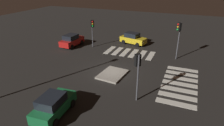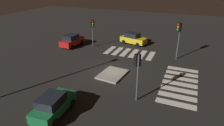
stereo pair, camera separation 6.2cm
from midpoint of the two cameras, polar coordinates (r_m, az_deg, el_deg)
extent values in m
plane|color=black|center=(21.13, 0.08, -2.48)|extent=(80.00, 80.00, 0.00)
cube|color=gray|center=(20.34, 0.23, -3.30)|extent=(3.37, 2.66, 0.18)
cube|color=red|center=(29.45, -11.44, 6.18)|extent=(4.04, 1.91, 0.81)
cube|color=black|center=(29.06, -11.84, 7.42)|extent=(2.11, 1.65, 0.65)
cylinder|color=black|center=(30.97, -11.28, 6.36)|extent=(0.65, 0.27, 0.64)
cylinder|color=black|center=(30.03, -8.71, 6.00)|extent=(0.65, 0.27, 0.64)
cylinder|color=black|center=(29.16, -14.12, 5.00)|extent=(0.65, 0.27, 0.64)
cylinder|color=black|center=(28.16, -11.49, 4.58)|extent=(0.65, 0.27, 0.64)
sphere|color=#F2EABF|center=(31.20, -10.01, 7.29)|extent=(0.21, 0.21, 0.21)
sphere|color=#F2EABF|center=(30.68, -8.58, 7.10)|extent=(0.21, 0.21, 0.21)
cube|color=gold|center=(29.89, 6.32, 6.74)|extent=(2.50, 4.12, 0.79)
cube|color=black|center=(29.81, 5.99, 8.14)|extent=(1.92, 2.26, 0.64)
cylinder|color=black|center=(30.14, 9.04, 6.03)|extent=(0.36, 0.65, 0.62)
cylinder|color=black|center=(28.78, 7.53, 5.26)|extent=(0.36, 0.65, 0.62)
cylinder|color=black|center=(31.24, 5.15, 6.86)|extent=(0.36, 0.65, 0.62)
cylinder|color=black|center=(29.92, 3.52, 6.15)|extent=(0.36, 0.65, 0.62)
sphere|color=#F2EABF|center=(29.44, 9.95, 6.26)|extent=(0.21, 0.21, 0.21)
sphere|color=#F2EABF|center=(28.66, 9.13, 5.84)|extent=(0.21, 0.21, 0.21)
cube|color=#196B38|center=(15.28, -16.42, -12.02)|extent=(3.90, 1.89, 0.78)
cube|color=black|center=(14.74, -17.24, -10.27)|extent=(2.04, 1.61, 0.63)
cylinder|color=black|center=(16.66, -16.31, -10.20)|extent=(0.63, 0.26, 0.61)
cylinder|color=black|center=(15.89, -11.45, -11.46)|extent=(0.63, 0.26, 0.61)
cylinder|color=black|center=(15.20, -21.38, -14.68)|extent=(0.63, 0.26, 0.61)
cylinder|color=black|center=(14.36, -16.22, -16.42)|extent=(0.63, 0.26, 0.61)
sphere|color=#F2EABF|center=(16.76, -14.15, -8.28)|extent=(0.20, 0.20, 0.20)
sphere|color=#F2EABF|center=(16.34, -11.45, -8.91)|extent=(0.20, 0.20, 0.20)
cylinder|color=#47474C|center=(24.90, 18.87, 5.96)|extent=(0.14, 0.14, 4.53)
cube|color=black|center=(24.33, 19.10, 9.92)|extent=(0.53, 0.54, 0.96)
sphere|color=red|center=(24.13, 18.84, 10.59)|extent=(0.22, 0.22, 0.22)
sphere|color=orange|center=(24.20, 18.75, 9.90)|extent=(0.22, 0.22, 0.22)
sphere|color=green|center=(24.27, 18.66, 9.21)|extent=(0.22, 0.22, 0.22)
cylinder|color=#47474C|center=(28.24, -5.61, 8.50)|extent=(0.14, 0.14, 3.92)
cube|color=black|center=(27.72, -5.65, 11.36)|extent=(0.53, 0.54, 0.96)
sphere|color=red|center=(27.47, -5.57, 11.89)|extent=(0.22, 0.22, 0.22)
sphere|color=orange|center=(27.53, -5.55, 11.28)|extent=(0.22, 0.22, 0.22)
sphere|color=green|center=(27.60, -5.52, 10.67)|extent=(0.22, 0.22, 0.22)
cylinder|color=#47474C|center=(15.60, 7.56, -4.55)|extent=(0.14, 0.14, 4.00)
cube|color=black|center=(15.09, 7.55, 0.85)|extent=(0.53, 0.54, 0.96)
sphere|color=red|center=(15.14, 7.26, 2.17)|extent=(0.22, 0.22, 0.22)
sphere|color=orange|center=(15.25, 7.21, 1.12)|extent=(0.22, 0.22, 0.22)
sphere|color=green|center=(15.37, 7.15, 0.09)|extent=(0.22, 0.22, 0.22)
cube|color=silver|center=(16.87, 18.15, -11.20)|extent=(0.70, 3.20, 0.02)
cube|color=silver|center=(17.84, 18.53, -9.19)|extent=(0.70, 3.20, 0.02)
cube|color=silver|center=(18.83, 18.88, -7.39)|extent=(0.70, 3.20, 0.02)
cube|color=silver|center=(19.83, 19.18, -5.77)|extent=(0.70, 3.20, 0.02)
cube|color=silver|center=(20.85, 19.46, -4.31)|extent=(0.70, 3.20, 0.02)
cube|color=silver|center=(21.89, 19.71, -2.98)|extent=(0.70, 3.20, 0.02)
cube|color=silver|center=(22.93, 19.93, -1.77)|extent=(0.70, 3.20, 0.02)
cube|color=silver|center=(25.79, 11.30, 2.07)|extent=(3.20, 0.70, 0.02)
cube|color=silver|center=(26.01, 8.83, 2.45)|extent=(3.20, 0.70, 0.02)
cube|color=silver|center=(26.28, 6.41, 2.81)|extent=(3.20, 0.70, 0.02)
cube|color=silver|center=(26.60, 4.03, 3.16)|extent=(3.20, 0.70, 0.02)
cube|color=silver|center=(26.96, 1.72, 3.50)|extent=(3.20, 0.70, 0.02)
cube|color=silver|center=(27.36, -0.53, 3.82)|extent=(3.20, 0.70, 0.02)
camera|label=1|loc=(0.03, -89.91, 0.04)|focal=31.40mm
camera|label=2|loc=(0.03, 90.09, -0.04)|focal=31.40mm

